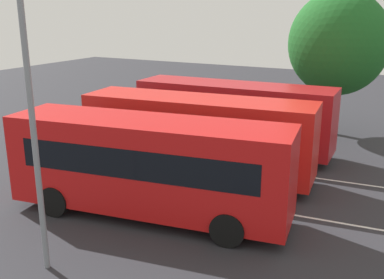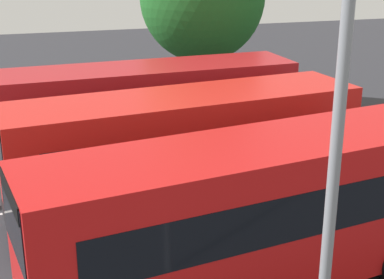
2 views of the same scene
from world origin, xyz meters
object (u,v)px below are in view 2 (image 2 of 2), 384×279
at_px(bus_center_left, 185,149).
at_px(bus_far_left, 150,111).
at_px(street_lamp, 328,139).
at_px(bus_center_right, 253,213).

bearing_deg(bus_center_left, bus_far_left, -95.50).
distance_m(bus_far_left, street_lamp, 12.37).
height_order(bus_center_right, street_lamp, street_lamp).
bearing_deg(street_lamp, bus_center_left, 4.20).
distance_m(bus_center_left, street_lamp, 8.55).
bearing_deg(street_lamp, bus_far_left, 5.39).
xyz_separation_m(bus_far_left, street_lamp, (0.33, 12.00, 2.97)).
height_order(bus_center_left, street_lamp, street_lamp).
xyz_separation_m(bus_far_left, bus_center_left, (-0.06, 3.99, 0.00)).
relative_size(bus_center_left, street_lamp, 1.18).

